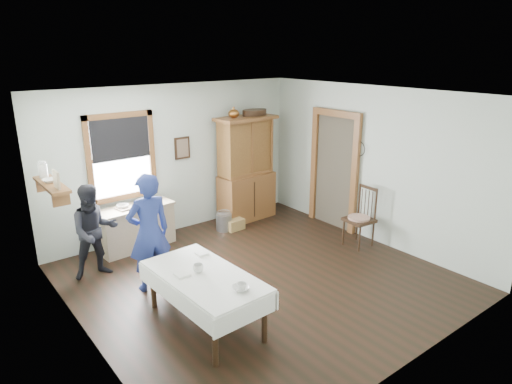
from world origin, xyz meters
The scene contains 20 objects.
room centered at (0.00, 0.00, 1.35)m, with size 5.01×5.01×2.70m.
window centered at (-1.00, 2.46, 1.63)m, with size 1.18×0.07×1.48m.
doorway centered at (2.46, 0.85, 1.16)m, with size 0.09×1.14×2.22m.
wall_shelf centered at (-2.37, 1.54, 1.57)m, with size 0.24×1.00×0.44m.
framed_picture centered at (0.15, 2.46, 1.55)m, with size 0.30×0.04×0.40m, color #341F12.
rug_beater centered at (2.45, 0.30, 1.72)m, with size 0.27×0.27×0.01m, color black.
work_counter centered at (-0.97, 2.17, 0.37)m, with size 1.31×0.50×0.75m, color tan.
china_hutch centered at (1.37, 2.16, 1.02)m, with size 1.20×0.57×2.05m, color brown.
dining_table centered at (-1.25, -0.49, 0.34)m, with size 0.89×1.70×0.68m, color white.
spindle_chair centered at (2.10, -0.10, 0.52)m, with size 0.48×0.48×1.05m, color #341F12.
pail centered at (0.65, 1.92, 0.16)m, with size 0.30×0.30×0.32m, color #94989C.
wicker_basket centered at (0.82, 1.81, 0.10)m, with size 0.34×0.24×0.20m, color #AA8A4D.
woman_blue centered at (-1.37, 0.75, 0.79)m, with size 0.57×0.38×1.57m, color navy.
figure_dark centered at (-1.85, 1.59, 0.66)m, with size 0.64×0.50×1.32m, color black.
table_cup_a centered at (-1.27, -0.39, 0.73)m, with size 0.13×0.13×0.10m, color silver.
table_cup_b centered at (-1.13, -1.09, 0.73)m, with size 0.11×0.11×0.10m, color silver.
table_bowl centered at (-1.12, -1.07, 0.71)m, with size 0.21×0.21×0.05m, color silver.
counter_book centered at (-1.27, 2.14, 0.76)m, with size 0.15×0.21×0.02m, color #745F4D.
counter_bowl centered at (-1.16, 2.21, 0.78)m, with size 0.20×0.20×0.06m, color silver.
shelf_bowl centered at (-2.37, 1.55, 1.60)m, with size 0.22×0.22×0.05m, color silver.
Camera 1 is at (-3.80, -4.77, 3.30)m, focal length 32.00 mm.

